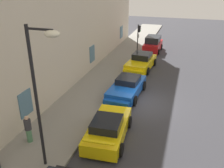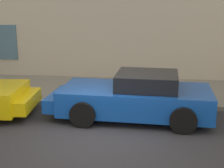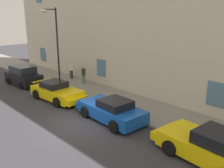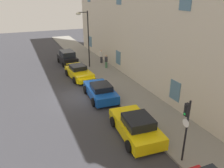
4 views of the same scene
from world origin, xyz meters
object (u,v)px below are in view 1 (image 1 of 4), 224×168
at_px(sportscar_white_middle, 141,63).
at_px(traffic_light, 139,35).
at_px(sportscar_yellow_flank, 126,88).
at_px(street_lamp, 42,78).
at_px(hatchback_parked, 153,44).
at_px(pedestrian_admiring, 28,129).
at_px(sportscar_red_lead, 109,127).

xyz_separation_m(sportscar_white_middle, traffic_light, (3.29, 0.97, 1.89)).
xyz_separation_m(sportscar_yellow_flank, sportscar_white_middle, (6.00, 0.13, 0.03)).
height_order(sportscar_yellow_flank, street_lamp, street_lamp).
height_order(hatchback_parked, street_lamp, street_lamp).
bearing_deg(hatchback_parked, traffic_light, 160.50).
xyz_separation_m(hatchback_parked, pedestrian_admiring, (-19.52, 3.48, 0.11)).
relative_size(sportscar_white_middle, pedestrian_admiring, 3.14).
distance_m(traffic_light, pedestrian_admiring, 16.58).
bearing_deg(traffic_light, hatchback_parked, -19.50).
bearing_deg(sportscar_red_lead, hatchback_parked, 1.07).
xyz_separation_m(sportscar_white_middle, hatchback_parked, (6.47, -0.16, 0.18)).
xyz_separation_m(traffic_light, street_lamp, (-17.57, 0.27, 2.01)).
distance_m(sportscar_yellow_flank, pedestrian_admiring, 7.86).
height_order(sportscar_red_lead, pedestrian_admiring, pedestrian_admiring).
relative_size(hatchback_parked, pedestrian_admiring, 2.39).
xyz_separation_m(sportscar_red_lead, traffic_light, (14.44, 1.46, 1.93)).
height_order(sportscar_white_middle, traffic_light, traffic_light).
distance_m(sportscar_yellow_flank, traffic_light, 9.55).
height_order(street_lamp, pedestrian_admiring, street_lamp).
xyz_separation_m(sportscar_red_lead, sportscar_yellow_flank, (5.15, 0.35, 0.01)).
relative_size(sportscar_yellow_flank, hatchback_parked, 1.28).
bearing_deg(sportscar_yellow_flank, street_lamp, 170.58).
relative_size(sportscar_white_middle, street_lamp, 0.76).
relative_size(sportscar_red_lead, hatchback_parked, 1.24).
bearing_deg(traffic_light, sportscar_yellow_flank, -173.21).
height_order(traffic_light, street_lamp, street_lamp).
relative_size(sportscar_yellow_flank, sportscar_white_middle, 0.97).
xyz_separation_m(sportscar_red_lead, sportscar_white_middle, (11.15, 0.49, 0.04)).
height_order(sportscar_red_lead, traffic_light, traffic_light).
relative_size(sportscar_white_middle, hatchback_parked, 1.31).
xyz_separation_m(traffic_light, pedestrian_admiring, (-16.33, 2.35, -1.60)).
relative_size(sportscar_red_lead, sportscar_yellow_flank, 0.98).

